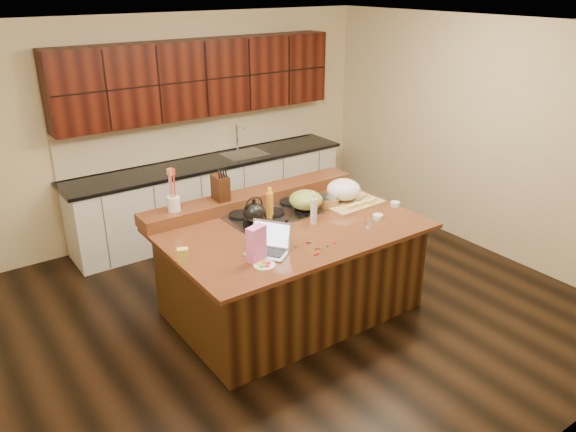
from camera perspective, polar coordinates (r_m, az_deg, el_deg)
room at (r=5.12m, az=0.32°, el=3.42°), size 5.52×5.02×2.72m
island at (r=5.49m, az=0.30°, el=-5.32°), size 2.40×1.60×0.92m
back_ledge at (r=5.80m, az=-3.71°, el=1.89°), size 2.40×0.30×0.12m
cooktop at (r=5.50m, az=-1.50°, el=0.22°), size 0.92×0.52×0.05m
back_counter at (r=7.20m, az=-8.10°, el=6.01°), size 3.70×0.66×2.40m
kettle at (r=5.21m, az=-3.46°, el=0.30°), size 0.22×0.22×0.19m
green_bowl at (r=5.52m, az=1.83°, el=1.65°), size 0.43×0.43×0.18m
laptop at (r=4.78m, az=-1.96°, el=-2.87°), size 0.43×0.45×0.24m
oil_bottle at (r=5.38m, az=-1.87°, el=1.04°), size 0.09×0.09×0.27m
vinegar_bottle at (r=5.29m, az=2.63°, el=0.51°), size 0.07×0.07×0.25m
wooden_tray at (r=5.82m, az=5.85°, el=2.39°), size 0.62×0.50×0.24m
ramekin_a at (r=5.49m, az=9.12°, el=-0.07°), size 0.11×0.11×0.04m
ramekin_b at (r=5.82m, az=10.84°, el=1.20°), size 0.10×0.10×0.04m
ramekin_c at (r=5.73m, az=7.16°, el=1.08°), size 0.10×0.10×0.04m
strainer_bowl at (r=5.73m, az=4.00°, el=1.44°), size 0.25×0.25×0.09m
kitchen_timer at (r=5.35m, az=8.16°, el=-0.51°), size 0.10×0.10×0.07m
pink_bag at (r=4.59m, az=-3.24°, el=-2.84°), size 0.18×0.13×0.30m
candy_plate at (r=4.57m, az=-2.42°, el=-5.02°), size 0.18×0.18×0.01m
package_box at (r=4.67m, az=-10.62°, el=-3.96°), size 0.11×0.09×0.12m
utensil_crock at (r=5.39m, az=-11.53°, el=1.22°), size 0.15×0.15×0.14m
knife_block at (r=5.57m, az=-6.88°, el=2.86°), size 0.13×0.21×0.25m
gumdrop_0 at (r=4.76m, az=3.04°, el=-3.76°), size 0.02×0.02×0.02m
gumdrop_1 at (r=4.89m, az=4.02°, el=-3.00°), size 0.02×0.02×0.02m
gumdrop_2 at (r=4.94m, az=2.01°, el=-2.68°), size 0.02×0.02×0.02m
gumdrop_3 at (r=4.94m, az=2.31°, el=-2.66°), size 0.02×0.02×0.02m
gumdrop_4 at (r=4.83m, az=2.88°, el=-3.31°), size 0.02×0.02×0.02m
gumdrop_5 at (r=4.85m, az=3.22°, el=-3.23°), size 0.02×0.02×0.02m
gumdrop_6 at (r=4.73m, az=2.83°, el=-3.92°), size 0.02×0.02×0.02m
gumdrop_7 at (r=4.87m, az=0.78°, el=-3.05°), size 0.02×0.02×0.02m
gumdrop_8 at (r=4.95m, az=4.82°, el=-2.69°), size 0.02×0.02×0.02m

